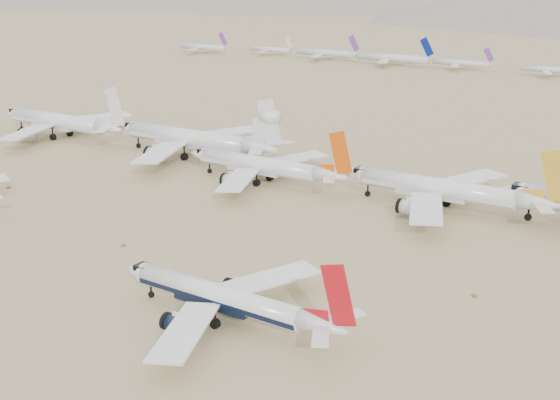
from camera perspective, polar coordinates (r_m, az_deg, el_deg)
name	(u,v)px	position (r m, az deg, el deg)	size (l,w,h in m)	color
ground	(191,310)	(119.70, -7.26, -8.82)	(7000.00, 7000.00, 0.00)	olive
main_airliner	(228,299)	(113.09, -4.26, -8.06)	(42.50, 41.52, 15.00)	silver
row2_gold_tail	(446,190)	(169.47, 13.31, 0.80)	(51.32, 50.19, 18.27)	silver
row2_orange_tail	(265,166)	(186.47, -1.23, 2.76)	(48.29, 47.24, 17.23)	silver
row2_white_trijet	(196,139)	(213.97, -6.87, 4.96)	(59.34, 58.00, 21.03)	silver
row2_white_twin	(62,122)	(250.41, -17.33, 6.06)	(55.78, 54.58, 19.93)	silver
desert_scrub	(41,379)	(105.07, -18.89, -13.62)	(261.14, 121.67, 0.63)	brown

